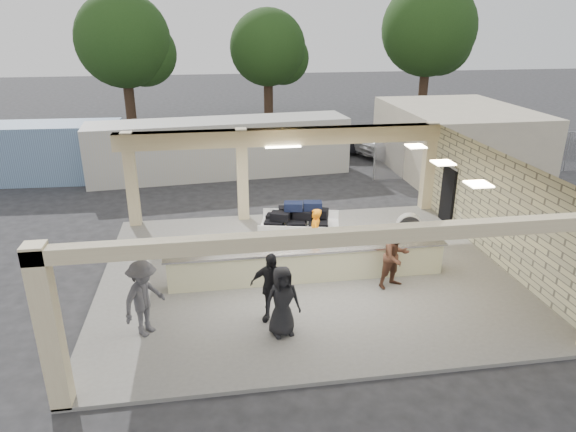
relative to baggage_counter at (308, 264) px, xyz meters
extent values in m
plane|color=#242426|center=(0.00, 0.50, -0.59)|extent=(120.00, 120.00, 0.00)
cube|color=slate|center=(0.00, 0.50, -0.54)|extent=(12.00, 10.00, 0.10)
cube|color=beige|center=(0.00, 0.50, 2.91)|extent=(12.00, 10.00, 0.02)
cube|color=#BEB995|center=(6.00, 0.50, 1.16)|extent=(0.02, 10.00, 3.50)
cube|color=black|center=(5.94, 3.70, 0.56)|extent=(0.10, 0.95, 2.10)
cube|color=beige|center=(0.00, 5.25, 2.61)|extent=(12.00, 0.50, 0.60)
cube|color=beige|center=(0.00, -4.35, 2.76)|extent=(12.00, 0.30, 0.30)
cube|color=beige|center=(-5.50, 5.25, 1.21)|extent=(0.40, 0.40, 3.50)
cube|color=beige|center=(-1.50, 5.25, 1.21)|extent=(0.40, 0.40, 3.50)
cube|color=beige|center=(5.80, 5.30, 1.21)|extent=(0.40, 0.40, 3.50)
cube|color=beige|center=(-5.80, -4.30, 1.21)|extent=(0.40, 0.40, 3.50)
cube|color=white|center=(0.00, 5.00, 2.29)|extent=(1.30, 0.12, 0.06)
cube|color=#FFEABF|center=(3.80, 2.00, 2.88)|extent=(0.55, 0.55, 0.04)
cube|color=#FFEABF|center=(3.80, 0.00, 2.88)|extent=(0.55, 0.55, 0.04)
cube|color=#FFEABF|center=(3.80, -2.00, 2.88)|extent=(0.55, 0.55, 0.04)
cube|color=beige|center=(0.00, 0.00, -0.04)|extent=(8.00, 0.50, 0.90)
cube|color=#B7B7BC|center=(0.00, 0.00, 0.46)|extent=(8.20, 0.58, 0.06)
cube|color=white|center=(0.17, 2.44, 0.14)|extent=(2.89, 2.11, 0.13)
cylinder|color=black|center=(-0.98, 2.11, -0.28)|extent=(0.22, 0.43, 0.42)
cylinder|color=black|center=(-0.72, 3.23, -0.28)|extent=(0.22, 0.43, 0.42)
cylinder|color=black|center=(1.06, 1.64, -0.28)|extent=(0.22, 0.43, 0.42)
cylinder|color=black|center=(1.31, 2.76, -0.28)|extent=(0.22, 0.43, 0.42)
cube|color=white|center=(0.34, 3.20, 0.35)|extent=(2.55, 0.63, 0.31)
cube|color=white|center=(-0.01, 1.67, 0.35)|extent=(2.55, 0.63, 0.31)
cube|color=black|center=(-0.71, 2.32, 0.34)|extent=(0.68, 0.52, 0.27)
cube|color=black|center=(0.00, 2.15, 0.34)|extent=(0.68, 0.52, 0.27)
cube|color=black|center=(0.71, 1.99, 0.34)|extent=(0.68, 0.52, 0.27)
cube|color=black|center=(-0.57, 2.93, 0.34)|extent=(0.68, 0.52, 0.27)
cube|color=black|center=(0.14, 2.76, 0.34)|extent=(0.68, 0.52, 0.27)
cube|color=black|center=(0.85, 2.60, 0.34)|extent=(0.68, 0.52, 0.27)
cube|color=black|center=(-0.49, 2.37, 0.62)|extent=(0.68, 0.52, 0.27)
cube|color=black|center=(0.27, 2.41, 0.62)|extent=(0.68, 0.52, 0.27)
cube|color=black|center=(0.83, 2.50, 0.62)|extent=(0.68, 0.52, 0.27)
cube|color=black|center=(-0.17, 2.83, 0.62)|extent=(0.68, 0.52, 0.27)
cube|color=black|center=(-0.03, 2.48, 0.90)|extent=(0.68, 0.52, 0.27)
cube|color=black|center=(0.60, 2.44, 0.90)|extent=(0.68, 0.52, 0.27)
cylinder|color=white|center=(3.95, 2.30, 0.04)|extent=(0.90, 0.47, 0.86)
cylinder|color=black|center=(3.95, 2.30, 0.04)|extent=(0.82, 0.48, 0.77)
cube|color=white|center=(3.66, 2.30, -0.34)|extent=(0.06, 0.48, 0.29)
cube|color=white|center=(4.23, 2.30, -0.34)|extent=(0.06, 0.48, 0.29)
imported|color=orange|center=(0.44, 1.27, 0.37)|extent=(0.46, 0.68, 1.70)
imported|color=brown|center=(2.33, -0.75, 0.44)|extent=(0.98, 0.69, 1.86)
imported|color=black|center=(-1.33, -1.94, 0.43)|extent=(1.14, 0.83, 1.84)
imported|color=#4A494E|center=(-4.38, -2.08, 0.48)|extent=(1.10, 1.25, 1.93)
imported|color=black|center=(-1.14, -2.60, 0.40)|extent=(0.93, 0.55, 1.78)
imported|color=silver|center=(7.82, 13.99, 0.09)|extent=(5.26, 3.96, 1.36)
imported|color=silver|center=(11.47, 14.32, 0.20)|extent=(5.30, 4.00, 1.58)
imported|color=black|center=(5.08, 14.80, 0.19)|extent=(4.88, 2.33, 1.56)
cube|color=#B8B8B3|center=(-2.12, 11.60, 0.76)|extent=(12.63, 3.66, 2.70)
cube|color=#79A0C2|center=(-12.06, 12.04, 0.76)|extent=(10.45, 2.92, 2.69)
cylinder|color=gray|center=(5.00, 9.50, 0.41)|extent=(0.06, 0.06, 2.00)
cylinder|color=gray|center=(7.00, 9.50, 0.41)|extent=(0.06, 0.06, 2.00)
cylinder|color=gray|center=(9.00, 9.50, 0.41)|extent=(0.06, 0.06, 2.00)
cylinder|color=gray|center=(11.00, 9.50, 0.41)|extent=(0.06, 0.06, 2.00)
cylinder|color=gray|center=(13.00, 9.50, 0.41)|extent=(0.06, 0.06, 2.00)
cylinder|color=gray|center=(15.00, 9.50, 0.41)|extent=(0.06, 0.06, 2.00)
cube|color=gray|center=(11.00, 9.50, 0.41)|extent=(12.00, 0.02, 2.00)
cylinder|color=gray|center=(11.00, 9.50, 1.41)|extent=(12.00, 0.05, 0.05)
cylinder|color=#382619|center=(-8.00, 24.50, 1.66)|extent=(0.70, 0.70, 4.50)
sphere|color=black|center=(-8.00, 24.50, 5.26)|extent=(6.30, 6.30, 6.30)
sphere|color=black|center=(-6.80, 25.10, 4.36)|extent=(4.50, 4.50, 4.50)
cylinder|color=#382619|center=(2.00, 26.50, 1.41)|extent=(0.70, 0.70, 4.00)
sphere|color=black|center=(2.00, 26.50, 4.61)|extent=(5.60, 5.60, 5.60)
sphere|color=black|center=(3.20, 27.10, 3.81)|extent=(4.00, 4.00, 4.00)
cylinder|color=#382619|center=(14.00, 25.50, 1.91)|extent=(0.70, 0.70, 5.00)
sphere|color=black|center=(14.00, 25.50, 5.91)|extent=(7.00, 7.00, 7.00)
sphere|color=black|center=(15.20, 26.10, 4.91)|extent=(5.00, 5.00, 5.00)
cube|color=beige|center=(9.50, 10.50, 1.01)|extent=(6.00, 8.00, 3.20)
camera|label=1|loc=(-2.63, -13.09, 6.67)|focal=32.00mm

